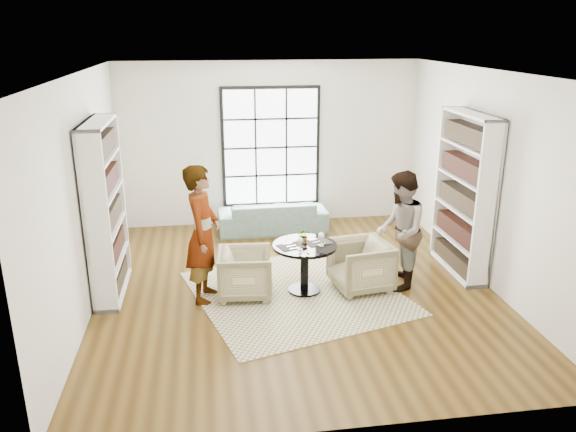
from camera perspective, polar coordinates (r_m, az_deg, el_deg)
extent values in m
plane|color=#573E14|center=(8.08, 0.82, -7.35)|extent=(6.00, 6.00, 0.00)
plane|color=silver|center=(10.44, -1.78, 7.31)|extent=(5.50, 0.00, 5.50)
plane|color=silver|center=(7.62, -20.01, 1.98)|extent=(0.00, 6.00, 6.00)
plane|color=silver|center=(8.42, 19.70, 3.51)|extent=(0.00, 6.00, 6.00)
plane|color=silver|center=(4.79, 6.63, -6.60)|extent=(5.50, 0.00, 5.50)
plane|color=white|center=(7.29, 0.92, 14.39)|extent=(6.00, 6.00, 0.00)
cube|color=black|center=(10.43, -1.76, 7.02)|extent=(1.82, 0.06, 2.22)
cube|color=white|center=(10.40, -1.74, 6.98)|extent=(1.70, 0.02, 2.10)
cube|color=beige|center=(7.93, 0.86, -7.81)|extent=(3.28, 3.28, 0.01)
cylinder|color=black|center=(7.99, 1.66, -7.52)|extent=(0.45, 0.45, 0.04)
cylinder|color=black|center=(7.85, 1.68, -5.39)|extent=(0.11, 0.11, 0.63)
cylinder|color=black|center=(7.72, 1.71, -3.05)|extent=(0.89, 0.89, 0.04)
imported|color=slate|center=(10.22, -1.58, 0.01)|extent=(1.96, 0.79, 0.57)
imported|color=tan|center=(7.75, -4.36, -5.83)|extent=(0.78, 0.77, 0.67)
imported|color=tan|center=(7.99, 7.36, -5.01)|extent=(0.89, 0.87, 0.71)
imported|color=gray|center=(7.51, -8.66, -1.83)|extent=(0.58, 0.76, 1.88)
imported|color=gray|center=(7.97, 11.32, -1.50)|extent=(0.84, 0.97, 1.69)
cube|color=black|center=(7.63, 0.30, -3.10)|extent=(0.41, 0.36, 0.01)
cube|color=black|center=(7.79, 3.01, -2.68)|extent=(0.41, 0.36, 0.01)
cylinder|color=silver|center=(7.53, 1.25, -3.41)|extent=(0.06, 0.06, 0.01)
cylinder|color=silver|center=(7.51, 1.25, -3.06)|extent=(0.01, 0.01, 0.10)
sphere|color=maroon|center=(7.48, 1.25, -2.50)|extent=(0.08, 0.08, 0.08)
ellipsoid|color=white|center=(7.48, 1.25, -2.50)|extent=(0.08, 0.08, 0.09)
cylinder|color=silver|center=(7.67, 3.39, -3.00)|extent=(0.07, 0.07, 0.01)
cylinder|color=silver|center=(7.65, 3.40, -2.62)|extent=(0.01, 0.01, 0.11)
sphere|color=maroon|center=(7.62, 3.41, -2.03)|extent=(0.08, 0.08, 0.08)
ellipsoid|color=white|center=(7.62, 3.41, -2.03)|extent=(0.09, 0.09, 0.10)
imported|color=gray|center=(7.73, 1.61, -2.02)|extent=(0.21, 0.19, 0.21)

